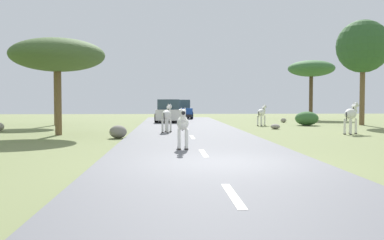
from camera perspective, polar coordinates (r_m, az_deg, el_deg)
The scene contains 18 objects.
ground_plane at distance 11.49m, azimuth 4.05°, elevation -5.82°, with size 90.00×90.00×0.00m, color olive.
road at distance 11.45m, azimuth 2.37°, elevation -5.72°, with size 6.00×64.00×0.05m, color slate.
lane_markings at distance 10.46m, azimuth 2.91°, elevation -6.34°, with size 0.16×56.00×0.01m.
zebra_0 at distance 14.57m, azimuth -1.22°, elevation -0.51°, with size 0.40×1.51×1.42m.
zebra_1 at distance 23.22m, azimuth 20.17°, elevation 0.69°, with size 1.36×1.45×1.66m.
zebra_2 at distance 22.37m, azimuth -3.31°, elevation 0.65°, with size 0.65×1.56×1.49m.
zebra_3 at distance 29.72m, azimuth 9.14°, elevation 0.94°, with size 1.02×1.39×1.46m.
car_0 at distance 33.72m, azimuth -3.01°, elevation 1.11°, with size 2.22×4.44×1.74m.
car_1 at distance 40.55m, azimuth -1.55°, elevation 1.35°, with size 2.24×4.45×1.74m.
tree_2 at distance 31.70m, azimuth -17.43°, elevation 7.89°, with size 3.69×3.69×5.42m.
tree_3 at distance 32.54m, azimuth 21.53°, elevation 8.93°, with size 3.63×3.63×7.25m.
tree_4 at distance 41.91m, azimuth 15.39°, elevation 6.48°, with size 4.28×4.28×5.43m.
tree_6 at distance 22.26m, azimuth -17.23°, elevation 8.09°, with size 4.55×4.55×4.69m.
bush_0 at distance 30.64m, azimuth 14.83°, elevation 0.20°, with size 1.59×1.43×0.95m, color #386633.
rock_1 at distance 19.64m, azimuth -9.67°, elevation -1.54°, with size 0.77×0.83×0.58m, color gray.
rock_2 at distance 33.74m, azimuth 15.37°, elevation -0.16°, with size 0.53×0.38×0.30m, color gray.
rock_3 at distance 34.30m, azimuth 11.93°, elevation -0.04°, with size 0.45×0.37×0.35m, color gray.
rock_4 at distance 26.23m, azimuth 10.88°, elevation -0.85°, with size 0.56×0.58×0.30m, color gray.
Camera 1 is at (-1.45, -11.27, 1.66)m, focal length 40.63 mm.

